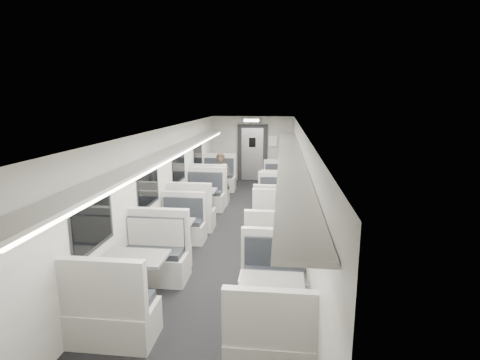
% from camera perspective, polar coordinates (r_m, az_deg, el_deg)
% --- Properties ---
extents(room, '(3.24, 12.24, 2.64)m').
position_cam_1_polar(room, '(8.16, -1.41, -0.63)').
color(room, black).
rests_on(room, ground).
extents(booth_left_a, '(1.12, 2.27, 1.21)m').
position_cam_1_polar(booth_left_a, '(11.77, -3.96, -0.61)').
color(booth_left_a, '#B5B4AA').
rests_on(booth_left_a, room).
extents(booth_left_b, '(1.07, 2.17, 1.16)m').
position_cam_1_polar(booth_left_b, '(9.67, -6.31, -3.61)').
color(booth_left_b, '#B5B4AA').
rests_on(booth_left_b, room).
extents(booth_left_c, '(0.97, 1.98, 1.06)m').
position_cam_1_polar(booth_left_c, '(7.55, -10.19, -8.61)').
color(booth_left_c, '#B5B4AA').
rests_on(booth_left_c, room).
extents(booth_left_d, '(1.10, 2.24, 1.20)m').
position_cam_1_polar(booth_left_d, '(5.91, -15.52, -14.52)').
color(booth_left_d, '#B5B4AA').
rests_on(booth_left_d, room).
extents(booth_right_a, '(0.98, 1.99, 1.06)m').
position_cam_1_polar(booth_right_a, '(11.57, 5.81, -1.13)').
color(booth_right_a, '#B5B4AA').
rests_on(booth_right_a, room).
extents(booth_right_b, '(1.03, 2.10, 1.12)m').
position_cam_1_polar(booth_right_b, '(9.19, 5.62, -4.53)').
color(booth_right_b, '#B5B4AA').
rests_on(booth_right_b, room).
extents(booth_right_c, '(1.06, 2.14, 1.15)m').
position_cam_1_polar(booth_right_c, '(7.61, 5.42, -8.06)').
color(booth_right_c, '#B5B4AA').
rests_on(booth_right_c, room).
extents(booth_right_d, '(1.00, 2.04, 1.09)m').
position_cam_1_polar(booth_right_d, '(5.21, 4.81, -18.39)').
color(booth_right_d, '#B5B4AA').
rests_on(booth_right_d, room).
extents(passenger, '(0.59, 0.42, 1.53)m').
position_cam_1_polar(passenger, '(10.77, -2.93, 0.16)').
color(passenger, black).
rests_on(passenger, room).
extents(window_a, '(0.02, 1.18, 0.84)m').
position_cam_1_polar(window_a, '(11.69, -6.40, 3.96)').
color(window_a, black).
rests_on(window_a, room).
extents(window_b, '(0.02, 1.18, 0.84)m').
position_cam_1_polar(window_b, '(9.58, -9.29, 2.06)').
color(window_b, black).
rests_on(window_b, room).
extents(window_c, '(0.02, 1.18, 0.84)m').
position_cam_1_polar(window_c, '(7.53, -13.76, -0.90)').
color(window_c, black).
rests_on(window_c, room).
extents(window_d, '(0.02, 1.18, 0.84)m').
position_cam_1_polar(window_d, '(5.59, -21.48, -5.97)').
color(window_d, black).
rests_on(window_d, room).
extents(luggage_rack_left, '(0.46, 10.40, 0.09)m').
position_cam_1_polar(luggage_rack_left, '(8.00, -10.61, 4.13)').
color(luggage_rack_left, '#B5B4AA').
rests_on(luggage_rack_left, room).
extents(luggage_rack_right, '(0.46, 10.40, 0.09)m').
position_cam_1_polar(luggage_rack_right, '(7.66, 7.54, 3.87)').
color(luggage_rack_right, '#B5B4AA').
rests_on(luggage_rack_right, room).
extents(vestibule_door, '(1.10, 0.13, 2.10)m').
position_cam_1_polar(vestibule_door, '(13.99, 1.89, 4.10)').
color(vestibule_door, black).
rests_on(vestibule_door, room).
extents(exit_sign, '(0.62, 0.12, 0.16)m').
position_cam_1_polar(exit_sign, '(13.39, 1.76, 9.07)').
color(exit_sign, black).
rests_on(exit_sign, room).
extents(wall_notice, '(0.32, 0.02, 0.40)m').
position_cam_1_polar(wall_notice, '(13.88, 5.01, 5.91)').
color(wall_notice, white).
rests_on(wall_notice, room).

